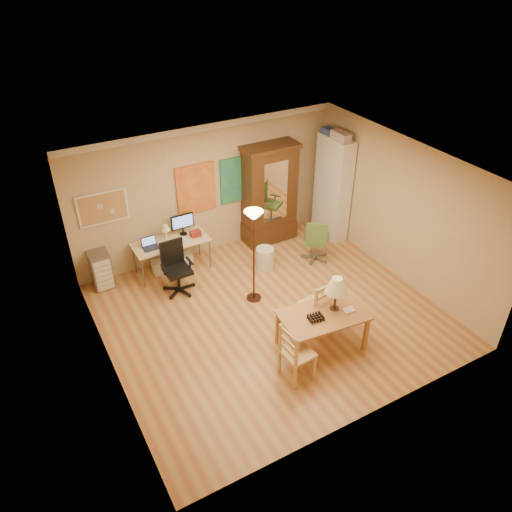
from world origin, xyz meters
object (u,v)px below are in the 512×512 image
armoire (269,200)px  bookshelf (332,188)px  dining_table (328,306)px  office_chair_black (178,278)px  office_chair_green (315,249)px  computer_desk (173,252)px

armoire → bookshelf: bearing=-19.0°
dining_table → armoire: size_ratio=0.66×
office_chair_black → office_chair_green: bearing=-7.9°
office_chair_black → bookshelf: size_ratio=0.45×
office_chair_black → bookshelf: (3.69, 0.34, 0.83)m
computer_desk → armoire: bearing=2.2°
computer_desk → armoire: (2.22, 0.09, 0.53)m
computer_desk → armoire: size_ratio=0.68×
computer_desk → bookshelf: 3.59m
dining_table → bookshelf: bookshelf is taller
computer_desk → bookshelf: size_ratio=0.66×
dining_table → computer_desk: size_ratio=0.97×
computer_desk → office_chair_green: bearing=-22.4°
dining_table → office_chair_green: bearing=58.9°
dining_table → office_chair_green: (1.28, 2.12, -0.55)m
dining_table → bookshelf: 3.59m
dining_table → office_chair_black: 2.99m
computer_desk → bookshelf: bookshelf is taller
bookshelf → dining_table: bearing=-127.1°
armoire → bookshelf: bookshelf is taller
computer_desk → dining_table: bearing=-67.2°
office_chair_black → office_chair_green: size_ratio=1.07×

